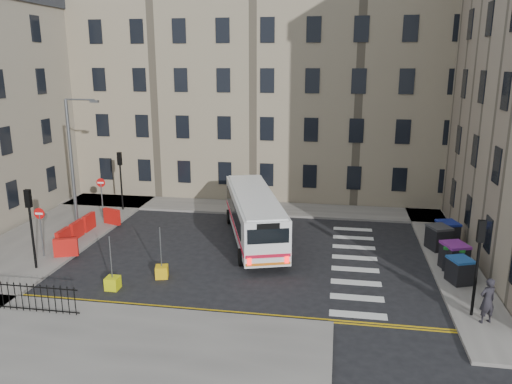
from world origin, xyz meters
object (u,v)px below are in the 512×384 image
(bollard_yellow, at_px, (162,272))
(bollard_chevron, at_px, (113,283))
(wheelie_bin_a, at_px, (460,270))
(wheelie_bin_e, at_px, (447,233))
(bus, at_px, (254,214))
(wheelie_bin_b, at_px, (454,256))
(wheelie_bin_c, at_px, (455,257))
(pedestrian, at_px, (487,301))
(streetlamp, at_px, (72,163))
(wheelie_bin_d, at_px, (438,237))

(bollard_yellow, bearing_deg, bollard_chevron, -138.18)
(wheelie_bin_a, distance_m, wheelie_bin_e, 5.31)
(bus, bearing_deg, bollard_chevron, -143.11)
(wheelie_bin_b, height_order, bollard_yellow, wheelie_bin_b)
(wheelie_bin_a, relative_size, wheelie_bin_b, 0.89)
(wheelie_bin_c, xyz_separation_m, pedestrian, (0.09, -5.33, 0.31))
(bus, distance_m, bollard_chevron, 9.34)
(pedestrian, bearing_deg, bus, -60.68)
(streetlamp, distance_m, bollard_yellow, 10.35)
(streetlamp, bearing_deg, wheelie_bin_c, -7.05)
(wheelie_bin_e, xyz_separation_m, pedestrian, (-0.25, -9.06, 0.28))
(bus, distance_m, wheelie_bin_a, 11.53)
(wheelie_bin_b, xyz_separation_m, wheelie_bin_c, (0.06, 0.01, -0.05))
(wheelie_bin_e, xyz_separation_m, bollard_chevron, (-16.45, -8.39, -0.52))
(pedestrian, distance_m, bollard_chevron, 16.23)
(streetlamp, relative_size, wheelie_bin_e, 5.59)
(bus, distance_m, wheelie_bin_c, 11.13)
(wheelie_bin_d, relative_size, bollard_chevron, 2.54)
(wheelie_bin_e, distance_m, bollard_yellow, 16.14)
(wheelie_bin_e, bearing_deg, wheelie_bin_c, -112.11)
(wheelie_bin_e, distance_m, pedestrian, 9.06)
(wheelie_bin_c, xyz_separation_m, bollard_chevron, (-16.11, -4.67, -0.49))
(wheelie_bin_d, xyz_separation_m, wheelie_bin_e, (0.64, 0.89, -0.01))
(bus, relative_size, wheelie_bin_c, 7.28)
(pedestrian, bearing_deg, streetlamp, -43.66)
(bus, xyz_separation_m, wheelie_bin_d, (10.42, -0.01, -0.79))
(pedestrian, bearing_deg, bollard_chevron, -25.92)
(bus, bearing_deg, wheelie_bin_b, -32.49)
(wheelie_bin_c, bearing_deg, pedestrian, -67.12)
(bus, height_order, wheelie_bin_e, bus)
(wheelie_bin_d, height_order, bollard_yellow, wheelie_bin_d)
(wheelie_bin_b, bearing_deg, wheelie_bin_a, -111.28)
(wheelie_bin_d, bearing_deg, bus, 157.39)
(bus, bearing_deg, wheelie_bin_d, -17.57)
(wheelie_bin_d, relative_size, bollard_yellow, 2.54)
(wheelie_bin_d, distance_m, bollard_yellow, 15.19)
(streetlamp, bearing_deg, wheelie_bin_a, -11.10)
(bollard_yellow, bearing_deg, pedestrian, -9.02)
(wheelie_bin_b, relative_size, wheelie_bin_d, 1.01)
(bollard_yellow, bearing_deg, wheelie_bin_d, 22.80)
(streetlamp, bearing_deg, wheelie_bin_b, -7.10)
(bus, height_order, bollard_chevron, bus)
(wheelie_bin_c, distance_m, bollard_yellow, 14.63)
(wheelie_bin_b, distance_m, wheelie_bin_e, 3.75)
(wheelie_bin_c, xyz_separation_m, wheelie_bin_d, (-0.30, 2.83, 0.03))
(wheelie_bin_b, xyz_separation_m, wheelie_bin_e, (0.39, 3.73, -0.02))
(bollard_chevron, bearing_deg, wheelie_bin_c, 16.16)
(bollard_chevron, bearing_deg, wheelie_bin_a, 10.98)
(wheelie_bin_a, bearing_deg, streetlamp, 148.13)
(bus, bearing_deg, bollard_yellow, -138.73)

